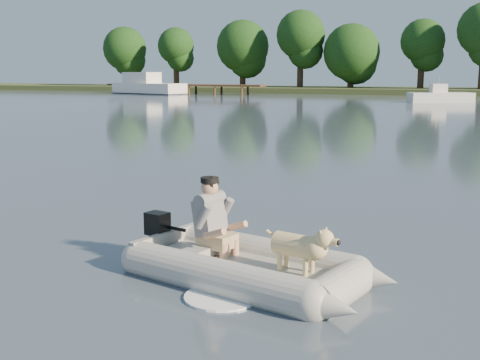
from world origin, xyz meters
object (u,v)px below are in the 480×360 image
at_px(dog, 296,250).
at_px(motorboat, 441,90).
at_px(cabin_cruiser, 149,83).
at_px(man, 211,215).
at_px(dock, 184,89).
at_px(dinghy, 251,237).

distance_m(dog, motorboat, 43.72).
bearing_deg(dog, cabin_cruiser, 135.70).
relative_size(man, motorboat, 0.19).
height_order(dock, motorboat, motorboat).
xyz_separation_m(man, dog, (1.17, -0.30, -0.23)).
distance_m(man, motorboat, 43.41).
bearing_deg(cabin_cruiser, motorboat, 2.52).
distance_m(dinghy, cabin_cruiser, 58.91).
bearing_deg(motorboat, dinghy, -112.24).
distance_m(dinghy, man, 0.65).
xyz_separation_m(dock, man, (26.24, -51.97, 0.18)).
height_order(dinghy, motorboat, motorboat).
xyz_separation_m(dock, motorboat, (26.65, -8.57, 0.45)).
bearing_deg(man, dock, 131.23).
relative_size(dock, cabin_cruiser, 2.05).
height_order(dock, dinghy, dinghy).
bearing_deg(dinghy, man, 175.76).
distance_m(dock, cabin_cruiser, 3.77).
height_order(dinghy, cabin_cruiser, cabin_cruiser).
bearing_deg(dinghy, dog, 4.57).
bearing_deg(cabin_cruiser, man, -43.97).
bearing_deg(cabin_cruiser, dog, -43.14).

